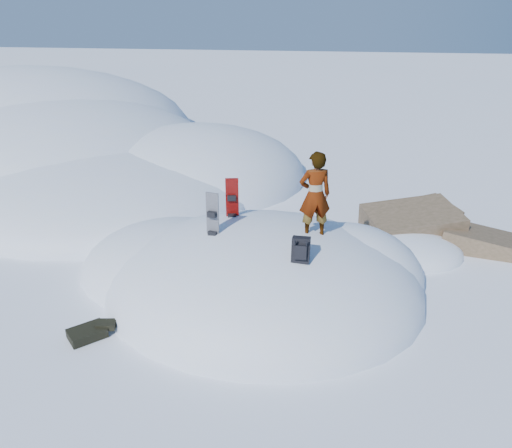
# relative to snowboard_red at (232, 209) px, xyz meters

# --- Properties ---
(ground) EXTENTS (120.00, 120.00, 0.00)m
(ground) POSITION_rel_snowboard_red_xyz_m (0.82, -0.81, -1.57)
(ground) COLOR white
(ground) RESTS_ON ground
(snow_mound) EXTENTS (8.00, 6.00, 3.00)m
(snow_mound) POSITION_rel_snowboard_red_xyz_m (0.65, -0.57, -1.57)
(snow_mound) COLOR silver
(snow_mound) RESTS_ON ground
(snow_ridge) EXTENTS (21.50, 18.50, 6.40)m
(snow_ridge) POSITION_rel_snowboard_red_xyz_m (-9.62, 9.04, -1.57)
(snow_ridge) COLOR silver
(snow_ridge) RESTS_ON ground
(rock_outcrop) EXTENTS (4.68, 4.41, 1.68)m
(rock_outcrop) POSITION_rel_snowboard_red_xyz_m (4.54, 2.20, -1.56)
(rock_outcrop) COLOR brown
(rock_outcrop) RESTS_ON ground
(snowboard_red) EXTENTS (0.32, 0.26, 1.55)m
(snowboard_red) POSITION_rel_snowboard_red_xyz_m (0.00, 0.00, 0.00)
(snowboard_red) COLOR #BC0E0A
(snowboard_red) RESTS_ON snow_mound
(snowboard_dark) EXTENTS (0.29, 0.19, 1.49)m
(snowboard_dark) POSITION_rel_snowboard_red_xyz_m (-0.21, -1.04, 0.02)
(snowboard_dark) COLOR black
(snowboard_dark) RESTS_ON snow_mound
(backpack) EXTENTS (0.35, 0.39, 0.57)m
(backpack) POSITION_rel_snowboard_red_xyz_m (1.67, -1.81, -0.00)
(backpack) COLOR black
(backpack) RESTS_ON snow_mound
(gear_pile) EXTENTS (0.91, 0.80, 0.24)m
(gear_pile) POSITION_rel_snowboard_red_xyz_m (-2.20, -2.97, -1.46)
(gear_pile) COLOR black
(gear_pile) RESTS_ON ground
(person) EXTENTS (0.77, 0.62, 1.83)m
(person) POSITION_rel_snowboard_red_xyz_m (1.86, -0.68, 0.69)
(person) COLOR slate
(person) RESTS_ON snow_mound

